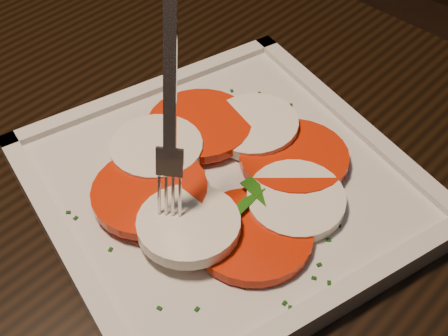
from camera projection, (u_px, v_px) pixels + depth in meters
name	position (u px, v px, depth m)	size (l,w,h in m)	color
plate	(224.00, 187.00, 0.50)	(0.28, 0.28, 0.01)	silver
caprese_salad	(224.00, 173.00, 0.49)	(0.22, 0.23, 0.02)	red
fork	(172.00, 96.00, 0.41)	(0.02, 0.06, 0.16)	white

